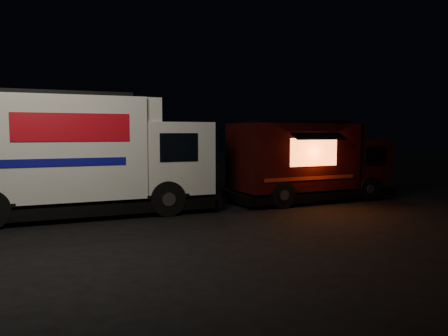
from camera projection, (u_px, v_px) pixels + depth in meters
ground at (175, 221)px, 11.26m from camera, size 80.00×80.00×0.00m
white_truck at (83, 155)px, 12.01m from camera, size 7.70×4.03×3.32m
red_truck at (311, 161)px, 14.63m from camera, size 6.07×3.47×2.66m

